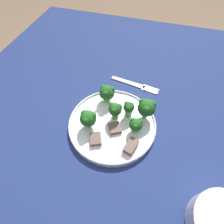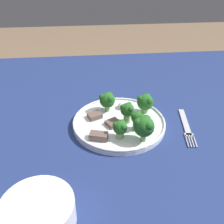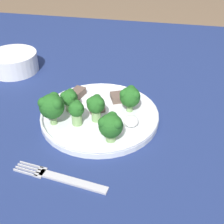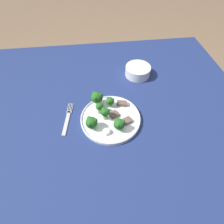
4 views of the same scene
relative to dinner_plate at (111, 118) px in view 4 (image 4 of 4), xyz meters
name	(u,v)px [view 4 (image 4 of 4)]	position (x,y,z in m)	size (l,w,h in m)	color
ground_plane	(111,173)	(0.00, 0.04, -0.76)	(8.00, 8.00, 0.00)	#7F664C
table	(110,123)	(0.00, 0.04, -0.09)	(1.31, 1.18, 0.75)	navy
dinner_plate	(111,118)	(0.00, 0.00, 0.00)	(0.25, 0.25, 0.02)	white
fork	(68,119)	(-0.18, 0.03, -0.01)	(0.04, 0.17, 0.00)	#B2B2B7
cream_bowl	(138,71)	(0.18, 0.28, 0.02)	(0.13, 0.13, 0.05)	white
broccoli_floret_near_rim_left	(97,97)	(-0.05, 0.09, 0.05)	(0.05, 0.05, 0.07)	#7FA866
broccoli_floret_center_left	(100,107)	(-0.04, 0.04, 0.04)	(0.03, 0.03, 0.05)	#7FA866
broccoli_floret_back_left	(119,124)	(0.03, -0.06, 0.04)	(0.05, 0.04, 0.06)	#7FA866
broccoli_floret_front_left	(105,112)	(-0.02, 0.00, 0.04)	(0.04, 0.04, 0.06)	#7FA866
broccoli_floret_center_back	(91,123)	(-0.08, -0.04, 0.04)	(0.05, 0.05, 0.06)	#7FA866
broccoli_floret_mid_cluster	(110,101)	(0.00, 0.07, 0.03)	(0.04, 0.04, 0.05)	#7FA866
meat_slice_front_slice	(127,121)	(0.06, -0.03, 0.01)	(0.04, 0.04, 0.01)	brown
meat_slice_middle_slice	(122,103)	(0.06, 0.07, 0.01)	(0.05, 0.04, 0.02)	brown
meat_slice_rear_slice	(114,114)	(0.02, 0.01, 0.01)	(0.05, 0.05, 0.01)	brown
sauce_dollop	(107,131)	(-0.02, -0.07, 0.01)	(0.03, 0.03, 0.02)	white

